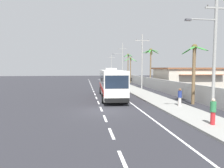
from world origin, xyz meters
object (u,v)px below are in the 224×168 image
at_px(roadside_building, 189,78).
at_px(utility_pole_distant, 111,66).
at_px(palm_second, 130,64).
at_px(palm_fourth, 194,64).
at_px(coach_bus_foreground, 111,82).
at_px(motorcycle_beside_bus, 117,85).
at_px(pedestrian_midwalk, 213,111).
at_px(palm_nearest, 151,59).
at_px(pedestrian_near_kerb, 180,97).
at_px(utility_pole_mid, 142,61).
at_px(palm_third, 128,62).
at_px(utility_pole_far, 122,61).
at_px(utility_pole_nearest, 214,47).

bearing_deg(roadside_building, utility_pole_distant, 102.26).
height_order(palm_second, palm_fourth, palm_second).
distance_m(coach_bus_foreground, motorcycle_beside_bus, 10.29).
distance_m(pedestrian_midwalk, palm_fourth, 8.82).
height_order(palm_nearest, roadside_building, palm_nearest).
distance_m(motorcycle_beside_bus, palm_fourth, 17.08).
relative_size(pedestrian_near_kerb, utility_pole_mid, 0.18).
distance_m(palm_second, roadside_building, 17.68).
height_order(utility_pole_mid, palm_third, utility_pole_mid).
relative_size(utility_pole_distant, roadside_building, 0.73).
distance_m(coach_bus_foreground, palm_third, 31.06).
distance_m(utility_pole_mid, palm_second, 15.78).
distance_m(pedestrian_midwalk, utility_pole_mid, 22.80).
bearing_deg(utility_pole_distant, palm_fourth, -88.76).
xyz_separation_m(utility_pole_far, palm_fourth, (0.90, -34.23, -1.33)).
xyz_separation_m(pedestrian_near_kerb, utility_pole_distant, (0.96, 55.10, 3.38)).
height_order(coach_bus_foreground, pedestrian_midwalk, coach_bus_foreground).
distance_m(pedestrian_near_kerb, pedestrian_midwalk, 6.39).
bearing_deg(palm_second, utility_pole_mid, -95.90).
height_order(utility_pole_far, palm_nearest, utility_pole_far).
xyz_separation_m(motorcycle_beside_bus, palm_second, (5.72, 14.53, 4.13)).
distance_m(utility_pole_mid, roadside_building, 9.07).
distance_m(coach_bus_foreground, pedestrian_near_kerb, 9.20).
distance_m(motorcycle_beside_bus, palm_nearest, 8.17).
height_order(coach_bus_foreground, palm_fourth, palm_fourth).
bearing_deg(utility_pole_mid, utility_pole_nearest, -90.14).
relative_size(coach_bus_foreground, utility_pole_nearest, 1.22).
height_order(pedestrian_near_kerb, utility_pole_distant, utility_pole_distant).
distance_m(utility_pole_far, palm_nearest, 17.11).
bearing_deg(coach_bus_foreground, motorcycle_beside_bus, 76.38).
height_order(motorcycle_beside_bus, utility_pole_mid, utility_pole_mid).
height_order(pedestrian_midwalk, palm_nearest, palm_nearest).
height_order(motorcycle_beside_bus, palm_second, palm_second).
distance_m(coach_bus_foreground, palm_second, 25.93).
height_order(utility_pole_nearest, palm_fourth, utility_pole_nearest).
relative_size(palm_nearest, roadside_building, 0.64).
bearing_deg(motorcycle_beside_bus, pedestrian_near_kerb, -79.71).
bearing_deg(roadside_building, utility_pole_far, 112.66).
bearing_deg(coach_bus_foreground, palm_third, 73.72).
xyz_separation_m(coach_bus_foreground, utility_pole_nearest, (6.45, -10.76, 3.37)).
distance_m(pedestrian_near_kerb, roadside_building, 18.42).
distance_m(motorcycle_beside_bus, pedestrian_midwalk, 23.65).
bearing_deg(pedestrian_midwalk, palm_second, 71.00).
xyz_separation_m(motorcycle_beside_bus, utility_pole_distant, (4.09, 37.88, 3.75)).
bearing_deg(utility_pole_far, palm_fourth, -88.50).
xyz_separation_m(motorcycle_beside_bus, palm_third, (6.25, 19.71, 4.71)).
distance_m(palm_nearest, roadside_building, 7.63).
bearing_deg(utility_pole_distant, utility_pole_mid, -89.98).
xyz_separation_m(utility_pole_far, palm_third, (1.90, 1.35, -0.11)).
relative_size(pedestrian_near_kerb, roadside_building, 0.15).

